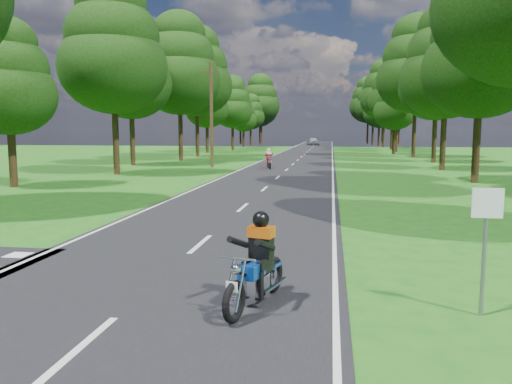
# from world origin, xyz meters

# --- Properties ---
(ground) EXTENTS (160.00, 160.00, 0.00)m
(ground) POSITION_xyz_m (0.00, 0.00, 0.00)
(ground) COLOR #195A14
(ground) RESTS_ON ground
(main_road) EXTENTS (7.00, 140.00, 0.02)m
(main_road) POSITION_xyz_m (0.00, 50.00, 0.01)
(main_road) COLOR black
(main_road) RESTS_ON ground
(road_markings) EXTENTS (7.40, 140.00, 0.01)m
(road_markings) POSITION_xyz_m (-0.14, 48.13, 0.02)
(road_markings) COLOR silver
(road_markings) RESTS_ON main_road
(treeline) EXTENTS (40.00, 115.35, 14.78)m
(treeline) POSITION_xyz_m (1.43, 60.06, 8.25)
(treeline) COLOR black
(treeline) RESTS_ON ground
(telegraph_pole) EXTENTS (1.20, 0.26, 8.00)m
(telegraph_pole) POSITION_xyz_m (-6.00, 28.00, 4.07)
(telegraph_pole) COLOR #382616
(telegraph_pole) RESTS_ON ground
(road_sign) EXTENTS (0.45, 0.07, 2.00)m
(road_sign) POSITION_xyz_m (5.50, -2.01, 1.34)
(road_sign) COLOR slate
(road_sign) RESTS_ON ground
(rider_near_blue) EXTENTS (1.09, 1.92, 1.52)m
(rider_near_blue) POSITION_xyz_m (2.03, -2.15, 0.78)
(rider_near_blue) COLOR navy
(rider_near_blue) RESTS_ON main_road
(rider_far_red) EXTENTS (0.97, 1.88, 1.50)m
(rider_far_red) POSITION_xyz_m (-1.40, 26.98, 0.77)
(rider_far_red) COLOR #A20C1C
(rider_far_red) RESTS_ON main_road
(distant_car) EXTENTS (2.96, 4.85, 1.54)m
(distant_car) POSITION_xyz_m (-0.47, 88.16, 0.79)
(distant_car) COLOR #B3B6BB
(distant_car) RESTS_ON main_road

